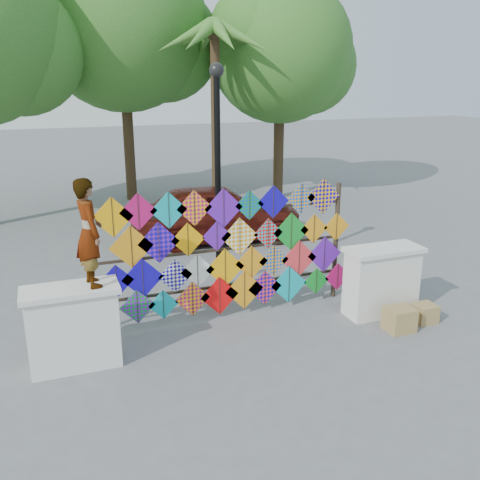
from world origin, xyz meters
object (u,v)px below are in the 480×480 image
(sedan, at_px, (217,213))
(lamppost, at_px, (218,159))
(vendor_woman, at_px, (89,233))
(kite_rack, at_px, (228,252))

(sedan, height_order, lamppost, lamppost)
(vendor_woman, relative_size, lamppost, 0.36)
(kite_rack, height_order, sedan, kite_rack)
(sedan, bearing_deg, lamppost, 168.10)
(kite_rack, bearing_deg, lamppost, 79.72)
(lamppost, bearing_deg, sedan, 72.53)
(vendor_woman, bearing_deg, lamppost, -60.59)
(sedan, bearing_deg, kite_rack, 170.10)
(kite_rack, bearing_deg, sedan, 74.52)
(vendor_woman, bearing_deg, sedan, -44.33)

